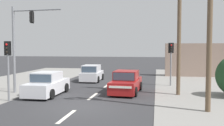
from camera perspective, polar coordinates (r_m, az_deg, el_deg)
name	(u,v)px	position (r m, az deg, el deg)	size (l,w,h in m)	color
ground_plane	(79,107)	(14.42, -7.13, -9.42)	(140.00, 140.00, 0.00)	#303033
lane_dash_near	(67,116)	(12.58, -9.83, -11.37)	(0.20, 2.40, 0.01)	silver
lane_dash_mid	(93,96)	(17.25, -4.22, -7.24)	(0.20, 2.40, 0.01)	silver
lane_dash_far	(107,85)	(22.07, -1.07, -4.86)	(0.20, 2.40, 0.01)	silver
utility_pole_foreground_right	(207,7)	(13.78, 20.00, 11.36)	(3.78, 0.50, 9.58)	brown
utility_pole_midground_right	(179,25)	(18.00, 14.42, 8.05)	(1.80, 0.26, 8.88)	brown
traffic_signal_mast	(21,38)	(19.21, -19.30, 5.15)	(3.68, 0.44, 6.00)	slate
pedestal_signal_left_kerb	(8,61)	(16.56, -21.72, 0.48)	(0.44, 0.29, 3.56)	slate
pedestal_signal_far_median	(171,57)	(22.03, 12.70, 1.35)	(0.44, 0.30, 3.56)	slate
shopfront_wall_far	(222,60)	(30.27, 22.92, 0.56)	(12.00, 1.00, 3.60)	gray
sedan_oncoming_mid	(126,83)	(18.43, 3.10, -4.34)	(2.08, 4.33, 1.56)	maroon
sedan_receding_far	(47,85)	(18.07, -13.93, -4.59)	(1.89, 4.24, 1.56)	silver
hatchback_oncoming_near	(92,74)	(24.70, -4.42, -2.33)	(1.87, 3.69, 1.53)	silver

